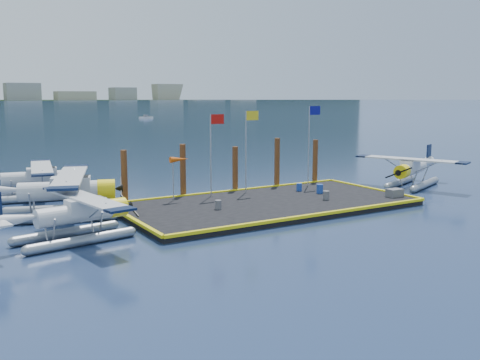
# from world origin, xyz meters

# --- Properties ---
(ground) EXTENTS (4000.00, 4000.00, 0.00)m
(ground) POSITION_xyz_m (0.00, 0.00, 0.00)
(ground) COLOR #192C4C
(ground) RESTS_ON ground
(dock) EXTENTS (20.00, 10.00, 0.40)m
(dock) POSITION_xyz_m (0.00, 0.00, 0.20)
(dock) COLOR black
(dock) RESTS_ON ground
(dock_bumpers) EXTENTS (20.25, 10.25, 0.18)m
(dock_bumpers) POSITION_xyz_m (0.00, 0.00, 0.49)
(dock_bumpers) COLOR yellow
(dock_bumpers) RESTS_ON dock
(far_backdrop) EXTENTS (3050.00, 2050.00, 810.00)m
(far_backdrop) POSITION_xyz_m (239.91, 1737.52, 9.45)
(far_backdrop) COLOR black
(far_backdrop) RESTS_ON ground
(seaplane_a) EXTENTS (8.08, 8.86, 3.13)m
(seaplane_a) POSITION_xyz_m (-13.54, -1.99, 1.36)
(seaplane_a) COLOR gray
(seaplane_a) RESTS_ON ground
(seaplane_b) EXTENTS (9.65, 10.31, 3.69)m
(seaplane_b) POSITION_xyz_m (-12.99, 3.84, 1.61)
(seaplane_b) COLOR gray
(seaplane_b) RESTS_ON ground
(seaplane_c) EXTENTS (8.52, 9.33, 3.30)m
(seaplane_c) POSITION_xyz_m (-13.29, 11.36, 1.44)
(seaplane_c) COLOR gray
(seaplane_c) RESTS_ON ground
(seaplane_d) EXTENTS (8.64, 9.10, 3.32)m
(seaplane_d) POSITION_xyz_m (15.10, 0.62, 1.44)
(seaplane_d) COLOR gray
(seaplane_d) RESTS_ON ground
(drum_0) EXTENTS (0.42, 0.42, 0.59)m
(drum_0) POSITION_xyz_m (-4.18, -0.37, 0.70)
(drum_0) COLOR #5A5A5F
(drum_0) RESTS_ON dock
(drum_1) EXTENTS (0.45, 0.45, 0.64)m
(drum_1) POSITION_xyz_m (3.93, -1.55, 0.72)
(drum_1) COLOR #5A5A5F
(drum_1) RESTS_ON dock
(drum_2) EXTENTS (0.49, 0.49, 0.69)m
(drum_2) POSITION_xyz_m (5.19, 0.69, 0.74)
(drum_2) COLOR #1C3E9B
(drum_2) RESTS_ON dock
(drum_4) EXTENTS (0.43, 0.43, 0.60)m
(drum_4) POSITION_xyz_m (4.44, 2.28, 0.70)
(drum_4) COLOR #1C3E9B
(drum_4) RESTS_ON dock
(crate) EXTENTS (1.16, 0.78, 0.58)m
(crate) POSITION_xyz_m (9.00, -3.23, 0.69)
(crate) COLOR #5A5A5F
(crate) RESTS_ON dock
(flagpole_red) EXTENTS (1.14, 0.08, 6.00)m
(flagpole_red) POSITION_xyz_m (-2.29, 3.80, 4.40)
(flagpole_red) COLOR #95969D
(flagpole_red) RESTS_ON dock
(flagpole_yellow) EXTENTS (1.14, 0.08, 6.20)m
(flagpole_yellow) POSITION_xyz_m (0.70, 3.80, 4.51)
(flagpole_yellow) COLOR #95969D
(flagpole_yellow) RESTS_ON dock
(flagpole_blue) EXTENTS (1.14, 0.08, 6.50)m
(flagpole_blue) POSITION_xyz_m (6.70, 3.80, 4.69)
(flagpole_blue) COLOR #95969D
(flagpole_blue) RESTS_ON dock
(windsock) EXTENTS (1.40, 0.44, 3.12)m
(windsock) POSITION_xyz_m (-5.03, 3.80, 3.23)
(windsock) COLOR #95969D
(windsock) RESTS_ON dock
(piling_0) EXTENTS (0.44, 0.44, 4.00)m
(piling_0) POSITION_xyz_m (-8.50, 5.40, 2.00)
(piling_0) COLOR #442813
(piling_0) RESTS_ON ground
(piling_1) EXTENTS (0.44, 0.44, 4.20)m
(piling_1) POSITION_xyz_m (-4.00, 5.40, 2.10)
(piling_1) COLOR #442813
(piling_1) RESTS_ON ground
(piling_2) EXTENTS (0.44, 0.44, 3.80)m
(piling_2) POSITION_xyz_m (0.50, 5.40, 1.90)
(piling_2) COLOR #442813
(piling_2) RESTS_ON ground
(piling_3) EXTENTS (0.44, 0.44, 4.30)m
(piling_3) POSITION_xyz_m (4.50, 5.40, 2.15)
(piling_3) COLOR #442813
(piling_3) RESTS_ON ground
(piling_4) EXTENTS (0.44, 0.44, 4.00)m
(piling_4) POSITION_xyz_m (8.50, 5.40, 2.00)
(piling_4) COLOR #442813
(piling_4) RESTS_ON ground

